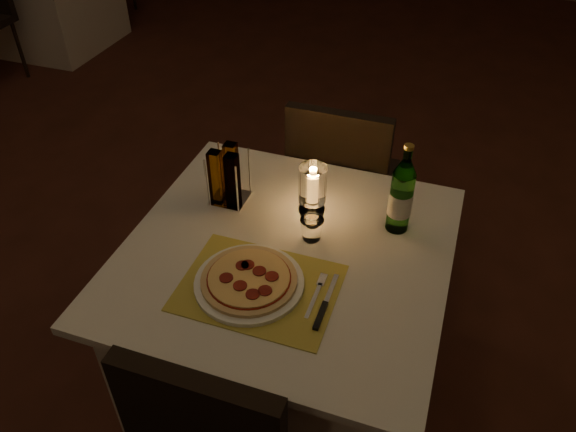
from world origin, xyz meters
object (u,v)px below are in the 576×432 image
(chair_far, at_px, (341,175))
(hurricane_candle, at_px, (313,186))
(tumbler, at_px, (312,229))
(main_table, at_px, (286,325))
(water_bottle, at_px, (401,197))
(neighbor_table_left, at_px, (49,0))
(pizza, at_px, (249,279))
(plate, at_px, (249,283))

(chair_far, distance_m, hurricane_candle, 0.58)
(chair_far, relative_size, tumbler, 11.89)
(main_table, relative_size, water_bottle, 3.17)
(chair_far, height_order, neighbor_table_left, chair_far)
(chair_far, xyz_separation_m, water_bottle, (0.31, -0.50, 0.32))
(water_bottle, height_order, neighbor_table_left, water_bottle)
(chair_far, xyz_separation_m, neighbor_table_left, (-2.98, 1.89, -0.18))
(pizza, relative_size, hurricane_candle, 1.58)
(water_bottle, xyz_separation_m, hurricane_candle, (-0.29, -0.01, -0.02))
(water_bottle, xyz_separation_m, neighbor_table_left, (-3.29, 2.38, -0.49))
(pizza, bearing_deg, hurricane_candle, 80.02)
(plate, distance_m, neighbor_table_left, 4.06)
(main_table, height_order, chair_far, chair_far)
(main_table, bearing_deg, pizza, -105.44)
(main_table, height_order, plate, plate)
(main_table, relative_size, tumbler, 13.21)
(main_table, distance_m, pizza, 0.44)
(tumbler, height_order, neighbor_table_left, tumbler)
(chair_far, xyz_separation_m, hurricane_candle, (0.02, -0.50, 0.29))
(main_table, height_order, hurricane_candle, hurricane_candle)
(main_table, bearing_deg, plate, -105.52)
(chair_far, bearing_deg, main_table, -90.00)
(chair_far, relative_size, hurricane_candle, 5.08)
(chair_far, bearing_deg, hurricane_candle, -87.81)
(plate, bearing_deg, neighbor_table_left, 136.53)
(pizza, xyz_separation_m, tumbler, (0.11, 0.26, 0.01))
(pizza, bearing_deg, water_bottle, 48.19)
(chair_far, distance_m, neighbor_table_left, 3.53)
(plate, relative_size, water_bottle, 1.02)
(chair_far, relative_size, plate, 2.81)
(pizza, height_order, tumbler, tumbler)
(plate, bearing_deg, pizza, -35.66)
(tumbler, bearing_deg, neighbor_table_left, 140.34)
(pizza, distance_m, tumbler, 0.28)
(pizza, height_order, neighbor_table_left, pizza)
(pizza, bearing_deg, plate, 144.34)
(tumbler, xyz_separation_m, water_bottle, (0.25, 0.14, 0.09))
(chair_far, xyz_separation_m, plate, (-0.05, -0.89, 0.20))
(plate, xyz_separation_m, neighbor_table_left, (-2.93, 2.78, -0.38))
(water_bottle, bearing_deg, tumbler, -150.46)
(hurricane_candle, height_order, neighbor_table_left, hurricane_candle)
(plate, relative_size, tumbler, 4.23)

